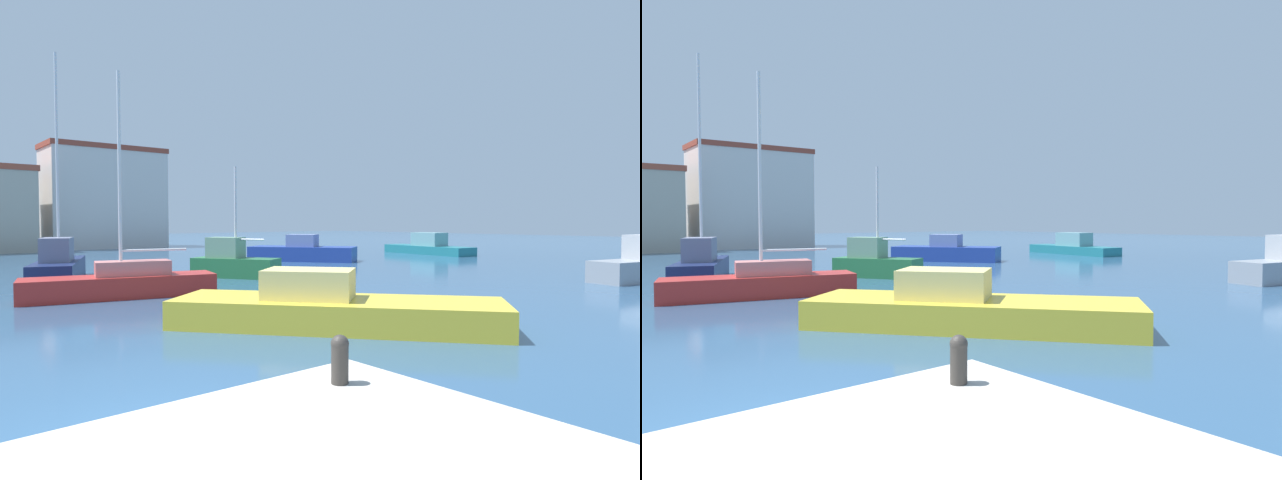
{
  "view_description": "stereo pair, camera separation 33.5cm",
  "coord_description": "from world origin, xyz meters",
  "views": [
    {
      "loc": [
        -2.44,
        -6.26,
        2.73
      ],
      "look_at": [
        14.39,
        13.41,
        1.77
      ],
      "focal_mm": 29.1,
      "sensor_mm": 36.0,
      "label": 1
    },
    {
      "loc": [
        -2.18,
        -6.48,
        2.73
      ],
      "look_at": [
        14.39,
        13.41,
        1.77
      ],
      "focal_mm": 29.1,
      "sensor_mm": 36.0,
      "label": 2
    }
  ],
  "objects": [
    {
      "name": "water",
      "position": [
        15.0,
        20.0,
        0.0
      ],
      "size": [
        160.0,
        160.0,
        0.0
      ],
      "primitive_type": "plane",
      "color": "#2D5175",
      "rests_on": "ground"
    },
    {
      "name": "harbor_office",
      "position": [
        15.06,
        47.63,
        5.08
      ],
      "size": [
        11.18,
        5.81,
        10.15
      ],
      "color": "beige",
      "rests_on": "ground"
    },
    {
      "name": "mooring_bollard",
      "position": [
        1.49,
        -2.02,
        1.2
      ],
      "size": [
        0.21,
        0.21,
        0.55
      ],
      "color": "#38332D",
      "rests_on": "pier_quay"
    },
    {
      "name": "motorboat_teal_inner_mooring",
      "position": [
        32.09,
        20.36,
        0.58
      ],
      "size": [
        2.99,
        8.43,
        1.77
      ],
      "color": "#1E707A",
      "rests_on": "water"
    },
    {
      "name": "sailboat_green_distant_north",
      "position": [
        10.6,
        15.43,
        0.73
      ],
      "size": [
        3.39,
        4.29,
        5.34
      ],
      "color": "#28703D",
      "rests_on": "water"
    },
    {
      "name": "motorboat_yellow_near_pier",
      "position": [
        6.38,
        3.53,
        0.47
      ],
      "size": [
        7.14,
        8.02,
        1.48
      ],
      "color": "gold",
      "rests_on": "water"
    },
    {
      "name": "sailboat_navy_distant_east",
      "position": [
        3.7,
        18.93,
        0.72
      ],
      "size": [
        3.93,
        6.95,
        10.21
      ],
      "color": "#19234C",
      "rests_on": "water"
    },
    {
      "name": "sailboat_red_mid_harbor",
      "position": [
        4.2,
        12.35,
        0.52
      ],
      "size": [
        6.73,
        3.25,
        8.02
      ],
      "color": "#B22823",
      "rests_on": "water"
    },
    {
      "name": "motorboat_blue_center_channel",
      "position": [
        19.57,
        21.29,
        0.61
      ],
      "size": [
        6.1,
        7.16,
        1.81
      ],
      "color": "#233D93",
      "rests_on": "water"
    }
  ]
}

